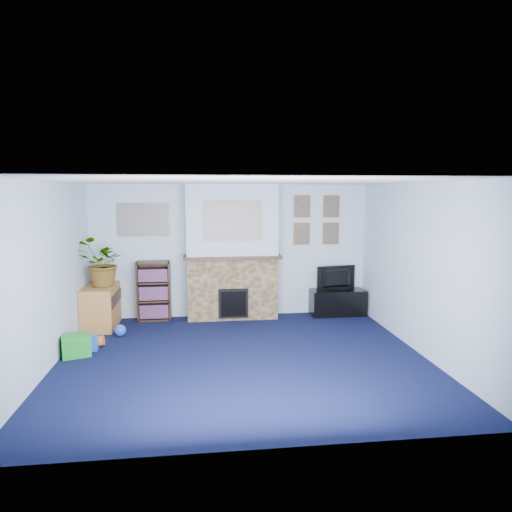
{
  "coord_description": "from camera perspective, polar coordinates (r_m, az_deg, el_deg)",
  "views": [
    {
      "loc": [
        -0.55,
        -5.98,
        2.26
      ],
      "look_at": [
        0.28,
        0.82,
        1.3
      ],
      "focal_mm": 32.0,
      "sensor_mm": 36.0,
      "label": 1
    }
  ],
  "objects": [
    {
      "name": "portrait_bl",
      "position": [
        8.45,
        5.74,
        2.78
      ],
      "size": [
        0.3,
        0.03,
        0.4
      ],
      "primitive_type": "cube",
      "color": "brown",
      "rests_on": "wall_back"
    },
    {
      "name": "toy_ball",
      "position": [
        7.61,
        -16.62,
        -8.93
      ],
      "size": [
        0.19,
        0.19,
        0.19
      ],
      "primitive_type": "sphere",
      "color": "blue",
      "rests_on": "ground"
    },
    {
      "name": "wall_right",
      "position": [
        6.8,
        19.83,
        -1.48
      ],
      "size": [
        0.04,
        4.5,
        2.4
      ],
      "primitive_type": "cube",
      "color": "silver",
      "rests_on": "ground"
    },
    {
      "name": "toy_tube",
      "position": [
        7.24,
        -19.72,
        -10.1
      ],
      "size": [
        0.34,
        0.15,
        0.19
      ],
      "primitive_type": "cylinder",
      "rotation": [
        0.0,
        1.43,
        0.0
      ],
      "color": "orange",
      "rests_on": "ground"
    },
    {
      "name": "mantel_teddy",
      "position": [
        8.05,
        -7.16,
        0.45
      ],
      "size": [
        0.12,
        0.12,
        0.12
      ],
      "primitive_type": "sphere",
      "color": "gray",
      "rests_on": "chimney_breast"
    },
    {
      "name": "green_crate",
      "position": [
        6.93,
        -21.58,
        -10.42
      ],
      "size": [
        0.45,
        0.41,
        0.3
      ],
      "primitive_type": "cube",
      "rotation": [
        0.0,
        0.0,
        0.34
      ],
      "color": "#198C26",
      "rests_on": "ground"
    },
    {
      "name": "mantel_candle",
      "position": [
        8.09,
        -0.85,
        0.66
      ],
      "size": [
        0.04,
        0.04,
        0.14
      ],
      "primitive_type": "cylinder",
      "color": "#B2BFC6",
      "rests_on": "chimney_breast"
    },
    {
      "name": "portrait_tl",
      "position": [
        8.42,
        5.79,
        6.17
      ],
      "size": [
        0.3,
        0.03,
        0.4
      ],
      "primitive_type": "cube",
      "color": "brown",
      "rests_on": "wall_back"
    },
    {
      "name": "chimney_breast",
      "position": [
        8.12,
        -3.0,
        0.35
      ],
      "size": [
        1.72,
        0.5,
        2.4
      ],
      "color": "brown",
      "rests_on": "ground"
    },
    {
      "name": "wall_front",
      "position": [
        3.92,
        1.38,
        -7.73
      ],
      "size": [
        5.0,
        0.04,
        2.4
      ],
      "primitive_type": "cube",
      "color": "silver",
      "rests_on": "ground"
    },
    {
      "name": "sideboard",
      "position": [
        8.14,
        -18.82,
        -6.03
      ],
      "size": [
        0.5,
        0.91,
        0.71
      ],
      "primitive_type": "cube",
      "color": "#B6753A",
      "rests_on": "ground"
    },
    {
      "name": "ceiling",
      "position": [
        6.01,
        -1.72,
        9.31
      ],
      "size": [
        5.0,
        4.5,
        0.01
      ],
      "primitive_type": "cube",
      "color": "white",
      "rests_on": "wall_back"
    },
    {
      "name": "mantel_can",
      "position": [
        8.15,
        2.17,
        0.57
      ],
      "size": [
        0.06,
        0.06,
        0.12
      ],
      "primitive_type": "cylinder",
      "color": "blue",
      "rests_on": "chimney_breast"
    },
    {
      "name": "wall_back",
      "position": [
        8.32,
        -3.09,
        0.64
      ],
      "size": [
        5.0,
        0.04,
        2.4
      ],
      "primitive_type": "cube",
      "color": "silver",
      "rests_on": "ground"
    },
    {
      "name": "collage_main",
      "position": [
        7.85,
        -2.92,
        4.46
      ],
      "size": [
        1.0,
        0.03,
        0.68
      ],
      "primitive_type": "cube",
      "color": "gray",
      "rests_on": "chimney_breast"
    },
    {
      "name": "wall_left",
      "position": [
        6.38,
        -24.66,
        -2.32
      ],
      "size": [
        0.04,
        4.5,
        2.4
      ],
      "primitive_type": "cube",
      "color": "silver",
      "rests_on": "ground"
    },
    {
      "name": "bookshelf",
      "position": [
        8.32,
        -12.62,
        -4.42
      ],
      "size": [
        0.58,
        0.28,
        1.05
      ],
      "color": "#301D11",
      "rests_on": "ground"
    },
    {
      "name": "collage_left",
      "position": [
        8.29,
        -13.9,
        4.42
      ],
      "size": [
        0.9,
        0.03,
        0.58
      ],
      "primitive_type": "cube",
      "color": "gray",
      "rests_on": "wall_back"
    },
    {
      "name": "portrait_tr",
      "position": [
        8.56,
        9.4,
        6.13
      ],
      "size": [
        0.3,
        0.03,
        0.4
      ],
      "primitive_type": "cube",
      "color": "brown",
      "rests_on": "wall_back"
    },
    {
      "name": "portrait_br",
      "position": [
        8.59,
        9.33,
        2.79
      ],
      "size": [
        0.3,
        0.03,
        0.4
      ],
      "primitive_type": "cube",
      "color": "brown",
      "rests_on": "wall_back"
    },
    {
      "name": "mantel_clock",
      "position": [
        8.06,
        -3.67,
        0.55
      ],
      "size": [
        0.11,
        0.06,
        0.15
      ],
      "primitive_type": "cube",
      "color": "gold",
      "rests_on": "chimney_breast"
    },
    {
      "name": "potted_plant",
      "position": [
        7.94,
        -18.79,
        -0.81
      ],
      "size": [
        0.94,
        0.95,
        0.8
      ],
      "primitive_type": "imported",
      "rotation": [
        0.0,
        0.0,
        4.01
      ],
      "color": "#26661E",
      "rests_on": "sideboard"
    },
    {
      "name": "television",
      "position": [
        8.56,
        10.18,
        -2.73
      ],
      "size": [
        0.76,
        0.23,
        0.44
      ],
      "primitive_type": "imported",
      "rotation": [
        0.0,
        0.0,
        3.32
      ],
      "color": "black",
      "rests_on": "tv_stand"
    },
    {
      "name": "floor",
      "position": [
        6.42,
        -1.63,
        -12.65
      ],
      "size": [
        5.0,
        4.5,
        0.01
      ],
      "primitive_type": "cube",
      "color": "#0D1233",
      "rests_on": "ground"
    },
    {
      "name": "tv_stand",
      "position": [
        8.63,
        10.15,
        -5.78
      ],
      "size": [
        1.0,
        0.42,
        0.47
      ],
      "primitive_type": "cube",
      "color": "black",
      "rests_on": "ground"
    },
    {
      "name": "toy_block",
      "position": [
        7.09,
        -19.83,
        -10.15
      ],
      "size": [
        0.18,
        0.18,
        0.2
      ],
      "primitive_type": "cube",
      "rotation": [
        0.0,
        0.0,
        0.05
      ],
      "color": "blue",
      "rests_on": "ground"
    }
  ]
}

